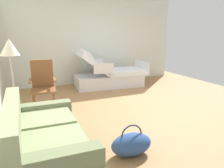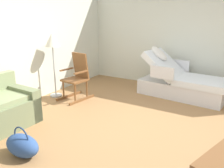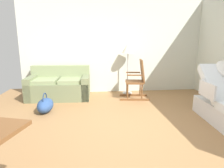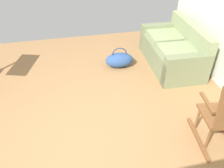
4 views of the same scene
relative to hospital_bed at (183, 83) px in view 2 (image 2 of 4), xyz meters
name	(u,v)px [view 2 (image 2 of 4)]	position (x,y,z in m)	size (l,w,h in m)	color
ground_plane	(142,125)	(-1.89, 0.20, -0.32)	(6.64, 6.64, 0.00)	#9E7247
back_wall	(30,40)	(-1.89, 2.91, 1.03)	(5.39, 0.10, 2.70)	silver
side_wall	(186,36)	(0.76, 0.20, 1.03)	(0.10, 5.51, 2.70)	silver
hospital_bed	(183,83)	(0.00, 0.00, 0.00)	(1.14, 2.13, 1.17)	silver
rocking_chair	(77,77)	(-1.37, 2.05, 0.19)	(0.82, 0.57, 1.05)	brown
floor_lamp	(52,44)	(-1.53, 2.59, 0.91)	(0.34, 0.34, 1.48)	#B2B5BA
duffel_bag	(22,145)	(-3.58, 1.24, -0.16)	(0.35, 0.57, 0.43)	#2D4C84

